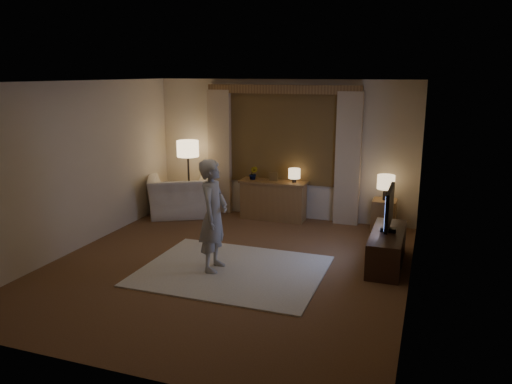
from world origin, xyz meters
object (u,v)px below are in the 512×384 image
at_px(side_table, 384,215).
at_px(tv_stand, 387,248).
at_px(person, 213,215).
at_px(sideboard, 273,201).
at_px(armchair, 180,196).

xyz_separation_m(side_table, tv_stand, (0.20, -1.62, -0.03)).
height_order(tv_stand, person, person).
relative_size(sideboard, armchair, 1.00).
bearing_deg(side_table, sideboard, 178.60).
xyz_separation_m(tv_stand, person, (-2.27, -1.01, 0.55)).
xyz_separation_m(armchair, person, (1.76, -2.33, 0.41)).
xyz_separation_m(sideboard, armchair, (-1.78, -0.36, 0.04)).
distance_m(sideboard, armchair, 1.81).
bearing_deg(armchair, side_table, 155.86).
height_order(side_table, person, person).
bearing_deg(person, armchair, 33.01).
bearing_deg(sideboard, tv_stand, -36.66).
relative_size(armchair, tv_stand, 0.86).
relative_size(sideboard, person, 0.77).
height_order(sideboard, tv_stand, sideboard).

